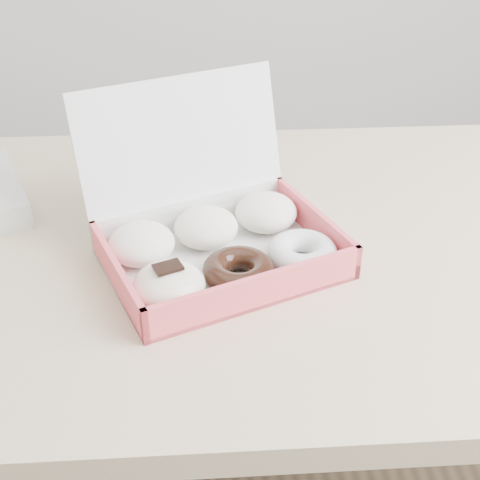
{
  "coord_description": "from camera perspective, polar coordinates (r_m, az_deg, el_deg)",
  "views": [
    {
      "loc": [
        0.02,
        -0.85,
        1.3
      ],
      "look_at": [
        0.07,
        -0.08,
        0.8
      ],
      "focal_mm": 50.0,
      "sensor_mm": 36.0,
      "label": 1
    }
  ],
  "objects": [
    {
      "name": "donut_box",
      "position": [
        0.95,
        -2.24,
        0.22
      ],
      "size": [
        0.4,
        0.38,
        0.23
      ],
      "rotation": [
        0.0,
        0.0,
        0.39
      ],
      "color": "white",
      "rests_on": "table"
    },
    {
      "name": "table",
      "position": [
        1.06,
        -3.93,
        -3.56
      ],
      "size": [
        1.2,
        0.8,
        0.75
      ],
      "color": "tan",
      "rests_on": "ground"
    }
  ]
}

